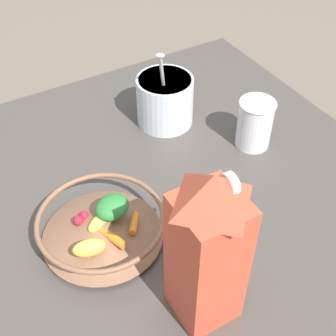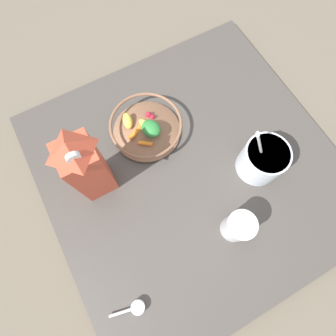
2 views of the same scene
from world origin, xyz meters
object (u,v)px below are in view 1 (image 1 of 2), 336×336
milk_carton (207,250)px  drinking_cup (255,123)px  fruit_bowl (102,226)px  yogurt_tub (165,98)px

milk_carton → drinking_cup: (0.30, -0.33, -0.09)m
drinking_cup → fruit_bowl: bearing=101.0°
milk_carton → yogurt_tub: 0.52m
fruit_bowl → drinking_cup: 0.43m
yogurt_tub → fruit_bowl: bearing=132.2°
yogurt_tub → drinking_cup: yogurt_tub is taller
fruit_bowl → yogurt_tub: 0.39m
milk_carton → yogurt_tub: milk_carton is taller
drinking_cup → yogurt_tub: bearing=36.9°
yogurt_tub → milk_carton: bearing=157.1°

